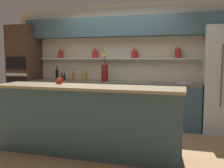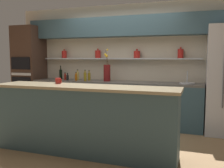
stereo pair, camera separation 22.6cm
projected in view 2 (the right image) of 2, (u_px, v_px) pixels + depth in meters
The scene contains 15 objects.
ground_plane at pixel (98, 141), 4.28m from camera, with size 12.00×12.00×0.00m, color olive.
back_wall_unit at pixel (123, 52), 5.56m from camera, with size 5.20×0.44×2.60m.
back_counter_unit at pixel (114, 102), 5.44m from camera, with size 3.69×0.62×0.92m.
island_counter at pixel (84, 119), 3.73m from camera, with size 2.82×0.61×1.02m.
oven_tower at pixel (30, 72), 6.08m from camera, with size 0.61×0.64×2.17m.
flower_vase at pixel (107, 72), 5.41m from camera, with size 0.15×0.15×0.70m.
sink_fixture at pixel (187, 83), 4.91m from camera, with size 0.30×0.30×0.25m.
bottle_oil_0 at pixel (85, 76), 5.46m from camera, with size 0.06×0.06×0.25m.
bottle_sauce_1 at pixel (68, 77), 5.66m from camera, with size 0.05×0.05×0.17m.
bottle_sauce_2 at pixel (65, 77), 5.72m from camera, with size 0.05×0.05×0.17m.
bottle_wine_3 at pixel (61, 74), 5.98m from camera, with size 0.07×0.07×0.32m.
bottle_spirit_4 at pixel (78, 76), 5.71m from camera, with size 0.07×0.07×0.24m.
bottle_oil_5 at pixel (89, 76), 5.64m from camera, with size 0.06×0.06×0.23m.
bottle_sauce_6 at pixel (76, 77), 5.55m from camera, with size 0.05×0.05×0.19m.
coffee_mug at pixel (58, 81), 3.96m from camera, with size 0.11×0.09×0.09m.
Camera 2 is at (1.59, -3.85, 1.43)m, focal length 40.00 mm.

